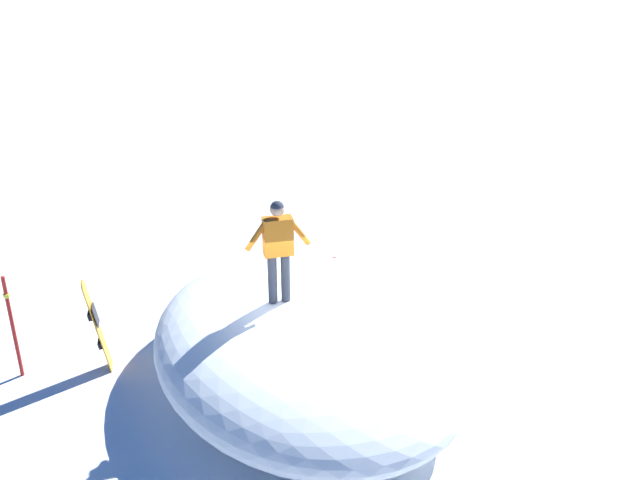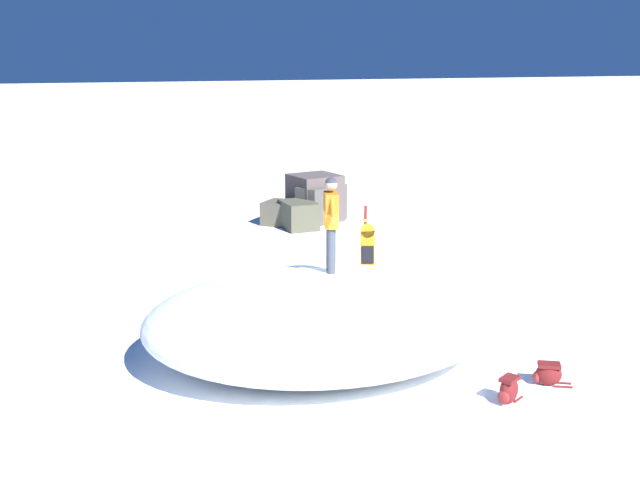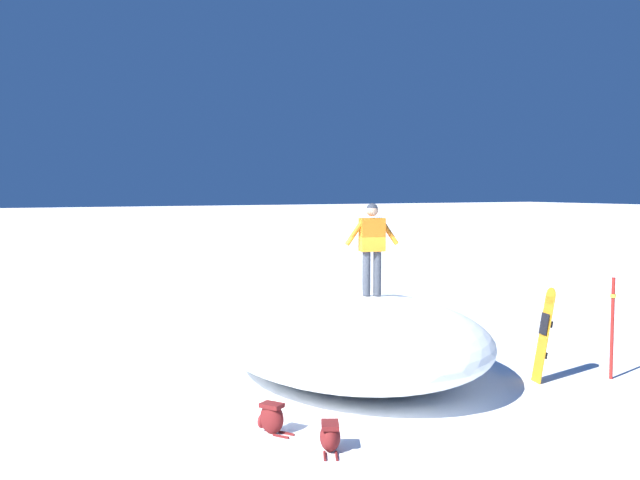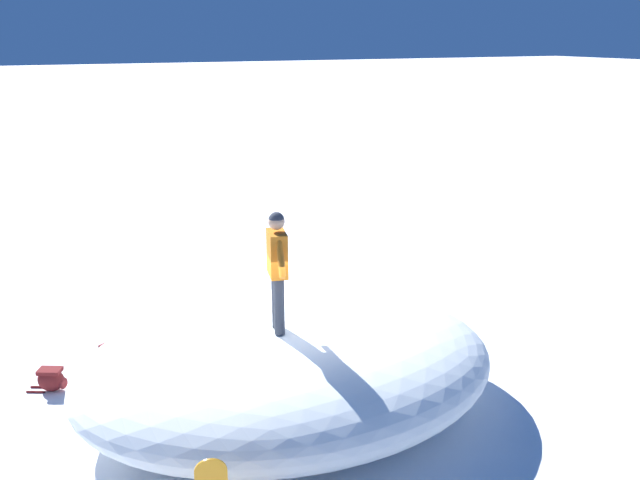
{
  "view_description": "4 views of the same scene",
  "coord_description": "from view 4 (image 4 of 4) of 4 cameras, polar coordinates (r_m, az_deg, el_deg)",
  "views": [
    {
      "loc": [
        -4.42,
        -8.65,
        6.9
      ],
      "look_at": [
        0.23,
        0.4,
        2.23
      ],
      "focal_mm": 40.75,
      "sensor_mm": 36.0,
      "label": 1
    },
    {
      "loc": [
        11.75,
        -3.97,
        5.16
      ],
      "look_at": [
        -0.11,
        -0.15,
        2.15
      ],
      "focal_mm": 44.51,
      "sensor_mm": 36.0,
      "label": 2
    },
    {
      "loc": [
        6.17,
        10.98,
        3.36
      ],
      "look_at": [
        0.01,
        -0.66,
        2.41
      ],
      "focal_mm": 40.85,
      "sensor_mm": 36.0,
      "label": 3
    },
    {
      "loc": [
        -8.17,
        3.13,
        5.24
      ],
      "look_at": [
        -0.39,
        -0.5,
        2.58
      ],
      "focal_mm": 37.48,
      "sensor_mm": 36.0,
      "label": 4
    }
  ],
  "objects": [
    {
      "name": "ground",
      "position": [
        10.2,
        -3.57,
        -13.73
      ],
      "size": [
        240.0,
        240.0,
        0.0
      ],
      "primitive_type": "plane",
      "color": "white"
    },
    {
      "name": "snow_mound",
      "position": [
        9.66,
        -2.73,
        -10.61
      ],
      "size": [
        5.06,
        6.34,
        1.46
      ],
      "primitive_type": "ellipsoid",
      "rotation": [
        0.0,
        0.0,
        1.49
      ],
      "color": "white",
      "rests_on": "ground"
    },
    {
      "name": "backpack_far",
      "position": [
        11.18,
        -21.94,
        -10.99
      ],
      "size": [
        0.46,
        0.63,
        0.37
      ],
      "color": "maroon",
      "rests_on": "ground"
    },
    {
      "name": "snowboarder_standing",
      "position": [
        8.62,
        -3.67,
        -1.88
      ],
      "size": [
        0.98,
        0.31,
        1.62
      ],
      "color": "#333842",
      "rests_on": "snow_mound"
    },
    {
      "name": "backpack_near",
      "position": [
        11.58,
        -17.38,
        -9.33
      ],
      "size": [
        0.44,
        0.55,
        0.43
      ],
      "color": "maroon",
      "rests_on": "ground"
    }
  ]
}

